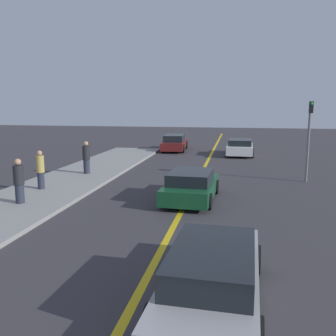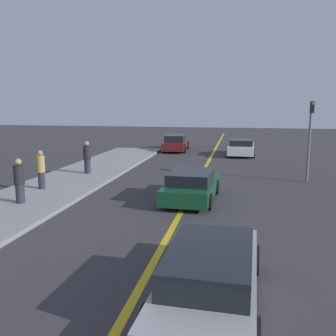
{
  "view_description": "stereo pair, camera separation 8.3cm",
  "coord_description": "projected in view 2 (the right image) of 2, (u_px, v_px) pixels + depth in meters",
  "views": [
    {
      "loc": [
        1.88,
        -0.35,
        3.85
      ],
      "look_at": [
        -0.55,
        12.82,
        1.52
      ],
      "focal_mm": 40.0,
      "sensor_mm": 36.0,
      "label": 1
    },
    {
      "loc": [
        1.97,
        -0.34,
        3.85
      ],
      "look_at": [
        -0.55,
        12.82,
        1.52
      ],
      "focal_mm": 40.0,
      "sensor_mm": 36.0,
      "label": 2
    }
  ],
  "objects": [
    {
      "name": "car_parked_left_lot",
      "position": [
        176.0,
        143.0,
        30.64
      ],
      "size": [
        2.03,
        4.71,
        1.31
      ],
      "rotation": [
        0.0,
        0.0,
        0.05
      ],
      "color": "maroon",
      "rests_on": "ground_plane"
    },
    {
      "name": "traffic_light",
      "position": [
        310.0,
        133.0,
        18.04
      ],
      "size": [
        0.18,
        0.4,
        3.93
      ],
      "color": "slate",
      "rests_on": "ground_plane"
    },
    {
      "name": "car_ahead_center",
      "position": [
        191.0,
        186.0,
        14.94
      ],
      "size": [
        2.08,
        4.1,
        1.2
      ],
      "rotation": [
        0.0,
        0.0,
        -0.04
      ],
      "color": "#144728",
      "rests_on": "ground_plane"
    },
    {
      "name": "car_far_distant",
      "position": [
        241.0,
        147.0,
        27.81
      ],
      "size": [
        2.07,
        4.1,
        1.21
      ],
      "rotation": [
        0.0,
        0.0,
        -0.02
      ],
      "color": "silver",
      "rests_on": "ground_plane"
    },
    {
      "name": "pedestrian_near_curb",
      "position": [
        19.0,
        181.0,
        13.95
      ],
      "size": [
        0.38,
        0.38,
        1.68
      ],
      "color": "#282D3D",
      "rests_on": "sidewalk_left"
    },
    {
      "name": "pedestrian_far_standing",
      "position": [
        87.0,
        157.0,
        19.87
      ],
      "size": [
        0.39,
        0.39,
        1.72
      ],
      "color": "#282D3D",
      "rests_on": "sidewalk_left"
    },
    {
      "name": "sidewalk_left",
      "position": [
        54.0,
        188.0,
        16.86
      ],
      "size": [
        3.85,
        29.73,
        0.15
      ],
      "color": "gray",
      "rests_on": "ground_plane"
    },
    {
      "name": "road_center_line",
      "position": [
        198.0,
        181.0,
        18.77
      ],
      "size": [
        0.2,
        60.0,
        0.01
      ],
      "color": "gold",
      "rests_on": "ground_plane"
    },
    {
      "name": "car_near_right_lane",
      "position": [
        210.0,
        276.0,
        7.13
      ],
      "size": [
        2.0,
        4.83,
        1.23
      ],
      "rotation": [
        0.0,
        0.0,
        -0.04
      ],
      "color": "#9E9EA3",
      "rests_on": "ground_plane"
    },
    {
      "name": "pedestrian_mid_group",
      "position": [
        41.0,
        170.0,
        16.28
      ],
      "size": [
        0.35,
        0.35,
        1.69
      ],
      "color": "#282D3D",
      "rests_on": "sidewalk_left"
    }
  ]
}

